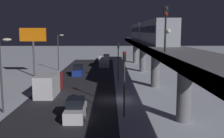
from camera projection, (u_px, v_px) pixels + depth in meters
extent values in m
plane|color=silver|center=(111.00, 100.00, 32.40)|extent=(240.00, 240.00, 0.00)
cube|color=#28282D|center=(71.00, 100.00, 32.36)|extent=(11.00, 93.03, 0.01)
cube|color=slate|center=(167.00, 50.00, 31.60)|extent=(5.00, 93.03, 0.80)
cube|color=#38383D|center=(147.00, 50.00, 31.58)|extent=(0.24, 91.17, 0.80)
cylinder|color=slate|center=(136.00, 52.00, 70.43)|extent=(1.40, 1.40, 5.67)
cylinder|color=slate|center=(143.00, 58.00, 55.08)|extent=(1.40, 1.40, 5.67)
cylinder|color=slate|center=(156.00, 68.00, 39.73)|extent=(1.40, 1.40, 5.67)
cylinder|color=slate|center=(185.00, 91.00, 24.38)|extent=(1.40, 1.40, 5.67)
cube|color=#999EA8|center=(155.00, 32.00, 39.88)|extent=(2.90, 18.00, 3.40)
cube|color=black|center=(155.00, 29.00, 39.83)|extent=(2.94, 16.20, 0.90)
cube|color=#999EA8|center=(141.00, 32.00, 58.30)|extent=(2.90, 18.00, 3.40)
cube|color=black|center=(141.00, 30.00, 58.24)|extent=(2.94, 16.20, 0.90)
sphere|color=white|center=(169.00, 31.00, 30.90)|extent=(0.44, 0.44, 0.44)
cylinder|color=black|center=(165.00, 34.00, 23.19)|extent=(0.16, 0.16, 3.20)
cube|color=black|center=(166.00, 11.00, 22.91)|extent=(0.36, 0.28, 0.90)
sphere|color=#333333|center=(166.00, 8.00, 22.72)|extent=(0.22, 0.22, 0.22)
sphere|color=red|center=(166.00, 14.00, 22.79)|extent=(0.22, 0.22, 0.22)
cube|color=silver|center=(76.00, 112.00, 25.66)|extent=(1.80, 4.45, 1.10)
cube|color=black|center=(76.00, 102.00, 25.52)|extent=(1.58, 2.13, 0.87)
cylinder|color=black|center=(69.00, 110.00, 27.05)|extent=(0.20, 0.64, 0.64)
cylinder|color=black|center=(86.00, 110.00, 27.06)|extent=(0.20, 0.64, 0.64)
cylinder|color=black|center=(65.00, 119.00, 24.32)|extent=(0.20, 0.64, 0.64)
cylinder|color=black|center=(83.00, 119.00, 24.33)|extent=(0.20, 0.64, 0.64)
cube|color=navy|center=(78.00, 72.00, 50.80)|extent=(1.80, 4.26, 1.10)
cube|color=black|center=(78.00, 67.00, 50.66)|extent=(1.58, 2.05, 0.87)
cube|color=#A51E1E|center=(53.00, 81.00, 38.07)|extent=(2.30, 2.20, 2.40)
cube|color=silver|center=(47.00, 85.00, 34.28)|extent=(2.40, 5.00, 2.80)
cube|color=#A51E1E|center=(105.00, 60.00, 66.37)|extent=(2.30, 2.20, 2.40)
cube|color=silver|center=(104.00, 61.00, 62.58)|extent=(2.40, 5.00, 2.80)
cylinder|color=#2D2D2D|center=(124.00, 89.00, 25.69)|extent=(0.16, 0.16, 5.50)
cube|color=black|center=(124.00, 56.00, 25.24)|extent=(0.32, 0.32, 0.90)
sphere|color=red|center=(125.00, 53.00, 25.02)|extent=(0.20, 0.20, 0.20)
sphere|color=black|center=(125.00, 57.00, 25.06)|extent=(0.20, 0.20, 0.20)
sphere|color=black|center=(125.00, 60.00, 25.11)|extent=(0.20, 0.20, 0.20)
cylinder|color=#2D2D2D|center=(118.00, 65.00, 44.28)|extent=(0.16, 0.16, 5.50)
cube|color=black|center=(118.00, 46.00, 43.83)|extent=(0.32, 0.32, 0.90)
sphere|color=black|center=(118.00, 44.00, 43.61)|extent=(0.20, 0.20, 0.20)
sphere|color=black|center=(118.00, 46.00, 43.65)|extent=(0.20, 0.20, 0.20)
sphere|color=#19E53F|center=(118.00, 48.00, 43.69)|extent=(0.20, 0.20, 0.20)
cylinder|color=#4C4C51|center=(34.00, 59.00, 48.84)|extent=(0.36, 0.36, 6.50)
cube|color=orange|center=(33.00, 35.00, 48.21)|extent=(4.80, 0.30, 2.40)
cylinder|color=#38383D|center=(1.00, 77.00, 26.83)|extent=(0.20, 0.20, 7.50)
ellipsoid|color=#F4E5B2|center=(7.00, 40.00, 26.31)|extent=(0.90, 0.44, 0.30)
cylinder|color=#38383D|center=(58.00, 53.00, 56.53)|extent=(0.20, 0.20, 7.50)
ellipsoid|color=#F4E5B2|center=(62.00, 35.00, 56.01)|extent=(0.90, 0.44, 0.30)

